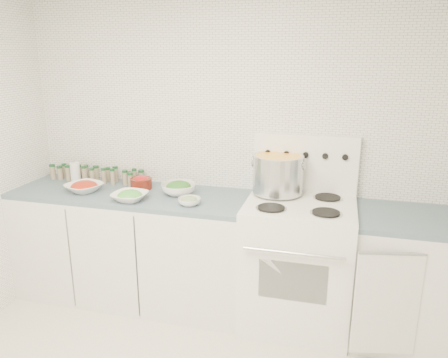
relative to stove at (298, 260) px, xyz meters
The scene contains 13 objects.
room_walls 1.66m from the stove, 112.04° to the right, with size 3.54×3.04×2.52m.
counter_left 1.31m from the stove, behind, with size 1.85×0.62×0.90m.
stove is the anchor object (origin of this frame).
counter_right 0.82m from the stove, ahead, with size 0.89×0.71×0.90m.
stock_pot 0.65m from the stove, 139.31° to the left, with size 0.39×0.37×0.28m.
bowl_tomato 1.72m from the stove, behind, with size 0.34×0.34×0.09m.
bowl_snowpea 1.31m from the stove, behind, with size 0.27×0.27×0.08m.
bowl_broccoli 1.03m from the stove, behind, with size 0.33×0.33×0.11m.
bowl_zucchini 0.89m from the stove, 168.81° to the right, with size 0.21×0.21×0.06m.
bowl_pepper 1.35m from the stove, behind, with size 0.17×0.17×0.11m.
salt_canister 1.95m from the stove, behind, with size 0.08×0.08×0.16m, color white.
tin_can 1.54m from the stove, behind, with size 0.08×0.08×0.10m, color #AFAA94.
spice_cluster 1.79m from the stove, behind, with size 0.83×0.15×0.13m.
Camera 1 is at (0.70, -1.73, 1.95)m, focal length 35.00 mm.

